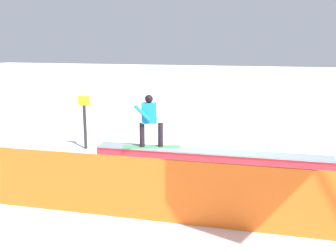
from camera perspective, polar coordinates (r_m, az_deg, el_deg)
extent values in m
plane|color=white|center=(10.21, 6.25, -6.47)|extent=(120.00, 120.00, 0.00)
cube|color=red|center=(10.14, 6.28, -5.23)|extent=(6.29, 1.05, 0.46)
cube|color=#2F69B9|center=(10.18, 6.27, -5.85)|extent=(6.30, 1.06, 0.11)
cube|color=gray|center=(10.07, 6.31, -3.86)|extent=(6.29, 1.11, 0.04)
cube|color=#3F9854|center=(10.38, -2.54, -3.17)|extent=(1.58, 0.82, 0.01)
cylinder|color=black|center=(10.31, -3.96, -1.36)|extent=(0.18, 0.18, 0.66)
cylinder|color=black|center=(10.30, -1.14, -1.35)|extent=(0.18, 0.18, 0.66)
cube|color=#1890DC|center=(10.18, -2.90, 1.98)|extent=(0.46, 0.36, 0.56)
sphere|color=black|center=(10.12, -2.92, 4.15)|extent=(0.22, 0.22, 0.22)
cylinder|color=#1890DC|center=(10.02, -3.96, 1.97)|extent=(0.45, 0.24, 0.46)
cylinder|color=#1890DC|center=(10.34, -2.32, 2.29)|extent=(0.29, 0.18, 0.55)
cube|color=orange|center=(6.97, 0.21, -9.92)|extent=(8.20, 0.80, 1.21)
cylinder|color=#262628|center=(12.26, -12.49, -0.19)|extent=(0.10, 0.10, 1.41)
cube|color=yellow|center=(12.12, -12.67, 3.77)|extent=(0.40, 0.04, 0.30)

